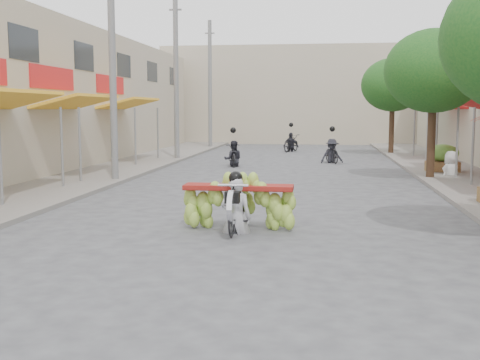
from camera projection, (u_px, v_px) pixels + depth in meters
name	position (u px, v px, depth m)	size (l,w,h in m)	color
ground	(201.00, 295.00, 8.08)	(120.00, 120.00, 0.00)	#545559
sidewalk_left	(102.00, 171.00, 23.76)	(4.00, 60.00, 0.12)	gray
sidewalk_right	(470.00, 176.00, 21.92)	(4.00, 60.00, 0.12)	gray
far_building	(300.00, 96.00, 45.07)	(20.00, 6.00, 7.00)	#B6A990
utility_pole_mid	(112.00, 63.00, 20.13)	(0.60, 0.24, 8.00)	slate
utility_pole_far	(176.00, 77.00, 28.99)	(0.60, 0.24, 8.00)	slate
utility_pole_back	(210.00, 85.00, 37.85)	(0.60, 0.24, 8.00)	slate
street_tree_mid	(434.00, 71.00, 20.71)	(3.40, 3.40, 5.25)	#3A2719
street_tree_far	(393.00, 85.00, 32.52)	(3.40, 3.40, 5.25)	#3A2719
produce_crate_far	(443.00, 156.00, 22.93)	(1.20, 0.88, 1.16)	brown
banana_motorbike	(237.00, 197.00, 12.24)	(2.26, 1.92, 2.11)	black
pedestrian	(452.00, 151.00, 21.75)	(0.98, 0.93, 1.73)	white
bg_motorbike_a	(233.00, 150.00, 26.16)	(0.91, 1.73, 1.95)	black
bg_motorbike_b	(332.00, 145.00, 27.81)	(1.18, 1.73, 1.95)	black
bg_motorbike_c	(291.00, 139.00, 35.23)	(1.25, 1.89, 1.95)	black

